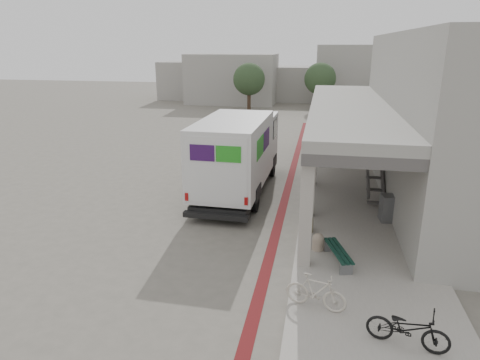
% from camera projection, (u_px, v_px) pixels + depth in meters
% --- Properties ---
extents(ground, '(120.00, 120.00, 0.00)m').
position_uv_depth(ground, '(254.00, 218.00, 16.74)').
color(ground, '#625D54').
rests_on(ground, ground).
extents(bike_lane_stripe, '(0.35, 40.00, 0.01)m').
position_uv_depth(bike_lane_stripe, '(284.00, 202.00, 18.43)').
color(bike_lane_stripe, '#591113').
rests_on(bike_lane_stripe, ground).
extents(sidewalk, '(4.40, 28.00, 0.12)m').
position_uv_depth(sidewalk, '(359.00, 225.00, 16.00)').
color(sidewalk, gray).
rests_on(sidewalk, ground).
extents(transit_building, '(7.60, 17.00, 7.00)m').
position_uv_depth(transit_building, '(425.00, 119.00, 18.69)').
color(transit_building, gray).
rests_on(transit_building, ground).
extents(distant_backdrop, '(28.00, 10.00, 6.50)m').
position_uv_depth(distant_backdrop, '(279.00, 79.00, 50.02)').
color(distant_backdrop, gray).
rests_on(distant_backdrop, ground).
extents(tree_left, '(3.20, 3.20, 4.80)m').
position_uv_depth(tree_left, '(249.00, 79.00, 42.88)').
color(tree_left, '#38281C').
rests_on(tree_left, ground).
extents(tree_mid, '(3.20, 3.20, 4.80)m').
position_uv_depth(tree_mid, '(320.00, 79.00, 43.50)').
color(tree_mid, '#38281C').
rests_on(tree_mid, ground).
extents(tree_right, '(3.20, 3.20, 4.80)m').
position_uv_depth(tree_right, '(404.00, 81.00, 41.12)').
color(tree_right, '#38281C').
rests_on(tree_right, ground).
extents(fedex_truck, '(2.77, 8.34, 3.53)m').
position_uv_depth(fedex_truck, '(238.00, 152.00, 19.20)').
color(fedex_truck, black).
rests_on(fedex_truck, ground).
extents(bench, '(0.89, 1.82, 0.42)m').
position_uv_depth(bench, '(338.00, 253.00, 13.04)').
color(bench, slate).
rests_on(bench, sidewalk).
extents(bollard_near, '(0.38, 0.38, 0.57)m').
position_uv_depth(bollard_near, '(318.00, 241.00, 13.86)').
color(bollard_near, gray).
rests_on(bollard_near, sidewalk).
extents(bollard_far, '(0.43, 0.43, 0.64)m').
position_uv_depth(bollard_far, '(307.00, 223.00, 15.20)').
color(bollard_far, tan).
rests_on(bollard_far, sidewalk).
extents(utility_cabinet, '(0.52, 0.66, 1.01)m').
position_uv_depth(utility_cabinet, '(387.00, 208.00, 16.09)').
color(utility_cabinet, slate).
rests_on(utility_cabinet, sidewalk).
extents(bicycle_black, '(1.86, 1.02, 0.93)m').
position_uv_depth(bicycle_black, '(408.00, 328.00, 9.34)').
color(bicycle_black, black).
rests_on(bicycle_black, sidewalk).
extents(bicycle_cream, '(1.62, 0.82, 0.94)m').
position_uv_depth(bicycle_cream, '(316.00, 291.00, 10.72)').
color(bicycle_cream, beige).
rests_on(bicycle_cream, sidewalk).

